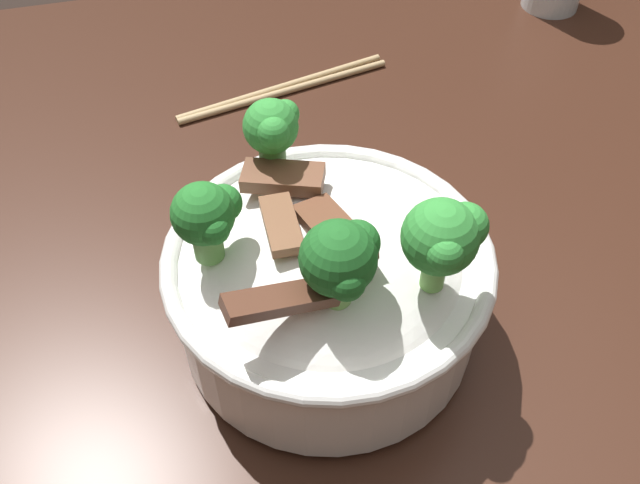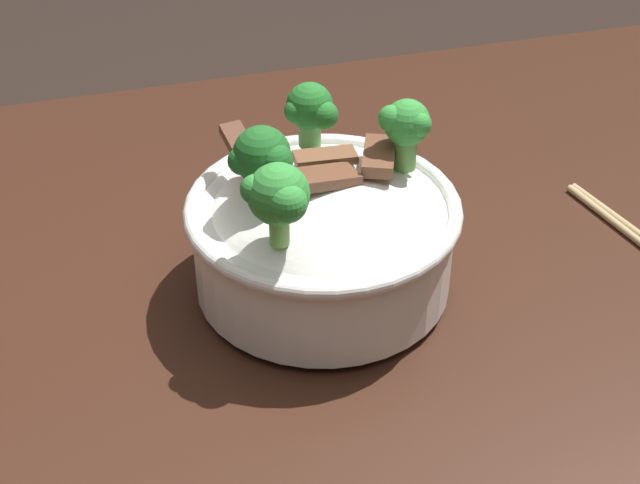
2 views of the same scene
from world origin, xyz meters
name	(u,v)px [view 1 (image 1 of 2)]	position (x,y,z in m)	size (l,w,h in m)	color
dining_table	(501,458)	(0.00, 0.00, 0.66)	(1.28, 1.04, 0.74)	#381E14
rice_bowl	(328,276)	(-0.10, -0.11, 0.81)	(0.22, 0.22, 0.16)	white
chopsticks_pair	(284,89)	(-0.40, -0.08, 0.75)	(0.06, 0.23, 0.01)	tan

